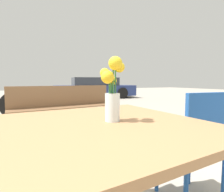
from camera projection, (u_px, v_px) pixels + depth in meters
The scene contains 6 objects.
table_front at pixel (103, 141), 0.85m from camera, with size 0.98×1.01×0.74m.
flower_vase at pixel (112, 92), 0.85m from camera, with size 0.13×0.11×0.31m.
cafe_chair at pixel (197, 142), 1.27m from camera, with size 0.45×0.45×0.86m.
bench_near at pixel (64, 105), 3.41m from camera, with size 1.99×0.52×0.85m.
bicycle at pixel (35, 103), 4.63m from camera, with size 1.67×0.44×0.79m.
parked_car at pixel (95, 88), 9.81m from camera, with size 4.53×2.14×1.15m.
Camera 1 is at (-0.32, -0.77, 0.94)m, focal length 28.00 mm.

